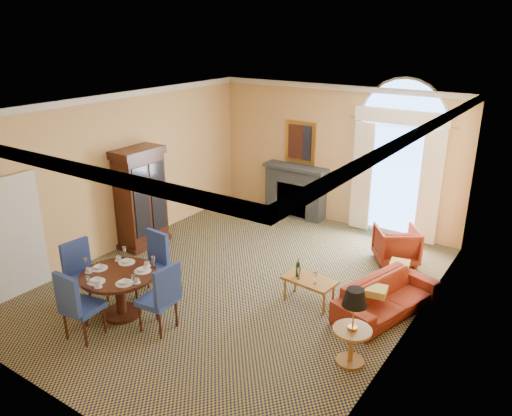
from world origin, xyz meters
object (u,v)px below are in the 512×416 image
Objects in this scene: armchair at (396,245)px; coffee_table at (308,280)px; dining_table at (119,284)px; sofa at (387,297)px; side_table at (353,317)px; armoire at (141,199)px.

coffee_table is (-0.69, -2.34, 0.05)m from armchair.
dining_table is 4.31m from sofa.
sofa is 1.59m from side_table.
coffee_table is at bearing 139.15° from side_table.
side_table is at bearing -35.28° from coffee_table.
side_table reaches higher than sofa.
dining_table reaches higher than sofa.
dining_table is at bearing -132.94° from coffee_table.
side_table is (5.32, -1.24, -0.29)m from armoire.
armchair is (4.76, 2.18, -0.65)m from armoire.
side_table is at bearing -13.16° from armoire.
side_table is (0.56, -3.43, 0.36)m from armchair.
armchair is 0.71× the size of side_table.
sofa is 1.72× the size of side_table.
armchair is (-0.51, 1.90, 0.08)m from sofa.
armoire reaches higher than armchair.
armoire is 4.11m from coffee_table.
side_table is at bearing 63.89° from armchair.
dining_table is 1.06× the size of side_table.
dining_table is 1.31× the size of coffee_table.
coffee_table is (4.06, -0.15, -0.60)m from armoire.
side_table is (0.05, -1.53, 0.44)m from sofa.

